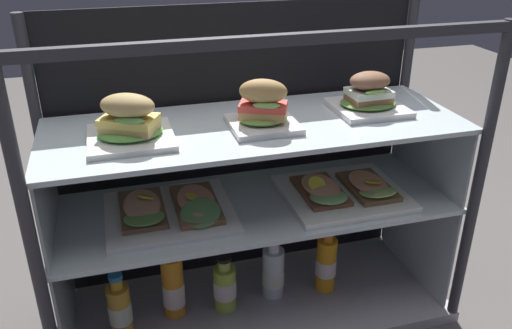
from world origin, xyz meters
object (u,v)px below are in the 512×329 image
open_sandwich_tray_near_left_corner (344,191)px  juice_bottle_front_second (173,286)px  juice_bottle_back_center (273,272)px  juice_bottle_tucked_behind (120,309)px  juice_bottle_back_left (326,263)px  plated_roll_sandwich_near_right_corner (369,97)px  juice_bottle_front_left_end (225,286)px  plated_roll_sandwich_far_right (263,109)px  open_sandwich_tray_right_of_center (170,209)px  plated_roll_sandwich_mid_right (129,124)px

open_sandwich_tray_near_left_corner → juice_bottle_front_second: bearing=173.8°
juice_bottle_front_second → juice_bottle_back_center: (0.31, 0.00, -0.01)m
open_sandwich_tray_near_left_corner → juice_bottle_front_second: (-0.50, 0.05, -0.27)m
juice_bottle_tucked_behind → juice_bottle_back_left: (0.64, 0.02, 0.02)m
juice_bottle_back_left → open_sandwich_tray_near_left_corner: bearing=-62.4°
plated_roll_sandwich_near_right_corner → juice_bottle_back_center: (-0.27, 0.01, -0.55)m
open_sandwich_tray_near_left_corner → juice_bottle_front_left_end: size_ratio=1.86×
plated_roll_sandwich_far_right → juice_bottle_front_second: plated_roll_sandwich_far_right is taller
juice_bottle_front_second → juice_bottle_back_left: size_ratio=1.04×
plated_roll_sandwich_far_right → open_sandwich_tray_near_left_corner: plated_roll_sandwich_far_right is taller
juice_bottle_tucked_behind → juice_bottle_back_left: size_ratio=0.84×
plated_roll_sandwich_far_right → open_sandwich_tray_near_left_corner: (0.24, -0.01, -0.27)m
open_sandwich_tray_right_of_center → juice_bottle_front_left_end: open_sandwich_tray_right_of_center is taller
plated_roll_sandwich_mid_right → open_sandwich_tray_right_of_center: size_ratio=0.60×
juice_bottle_tucked_behind → juice_bottle_back_center: bearing=4.6°
plated_roll_sandwich_near_right_corner → juice_bottle_back_center: plated_roll_sandwich_near_right_corner is taller
juice_bottle_back_center → juice_bottle_tucked_behind: bearing=-175.4°
juice_bottle_back_left → open_sandwich_tray_right_of_center: bearing=-179.2°
open_sandwich_tray_near_left_corner → juice_bottle_tucked_behind: (-0.66, 0.02, -0.29)m
plated_roll_sandwich_near_right_corner → juice_bottle_front_second: bearing=179.6°
plated_roll_sandwich_far_right → open_sandwich_tray_right_of_center: (-0.25, 0.03, -0.27)m
open_sandwich_tray_near_left_corner → juice_bottle_front_left_end: 0.46m
open_sandwich_tray_right_of_center → juice_bottle_back_center: bearing=4.3°
plated_roll_sandwich_far_right → juice_bottle_front_left_end: bearing=162.6°
juice_bottle_front_second → juice_bottle_front_left_end: bearing=-5.1°
plated_roll_sandwich_mid_right → plated_roll_sandwich_near_right_corner: (0.65, 0.04, -0.00)m
juice_bottle_front_left_end → open_sandwich_tray_near_left_corner: bearing=-6.7°
plated_roll_sandwich_far_right → juice_bottle_front_second: (-0.26, 0.05, -0.54)m
juice_bottle_front_second → open_sandwich_tray_right_of_center: bearing=-70.8°
plated_roll_sandwich_far_right → plated_roll_sandwich_near_right_corner: 0.32m
juice_bottle_front_left_end → open_sandwich_tray_right_of_center: bearing=-177.6°
plated_roll_sandwich_near_right_corner → juice_bottle_front_second: (-0.58, 0.00, -0.53)m
juice_bottle_tucked_behind → juice_bottle_front_second: 0.16m
plated_roll_sandwich_near_right_corner → juice_bottle_front_left_end: 0.70m
plated_roll_sandwich_mid_right → juice_bottle_tucked_behind: size_ratio=1.03×
juice_bottle_front_left_end → juice_bottle_back_center: juice_bottle_back_center is taller
plated_roll_sandwich_far_right → juice_bottle_tucked_behind: bearing=178.3°
juice_bottle_back_center → juice_bottle_back_left: juice_bottle_back_left is taller
plated_roll_sandwich_near_right_corner → juice_bottle_back_left: (-0.10, -0.01, -0.53)m
plated_roll_sandwich_near_right_corner → juice_bottle_tucked_behind: plated_roll_sandwich_near_right_corner is taller
plated_roll_sandwich_mid_right → juice_bottle_front_left_end: (0.23, 0.03, -0.56)m
juice_bottle_front_second → plated_roll_sandwich_far_right: bearing=-10.3°
plated_roll_sandwich_far_right → open_sandwich_tray_near_left_corner: 0.36m
plated_roll_sandwich_near_right_corner → open_sandwich_tray_right_of_center: plated_roll_sandwich_near_right_corner is taller
plated_roll_sandwich_far_right → juice_bottle_back_left: (0.22, 0.03, -0.54)m
juice_bottle_tucked_behind → plated_roll_sandwich_far_right: bearing=-1.7°
open_sandwich_tray_right_of_center → open_sandwich_tray_near_left_corner: size_ratio=1.00×
open_sandwich_tray_right_of_center → juice_bottle_back_left: bearing=0.8°
open_sandwich_tray_near_left_corner → juice_bottle_back_left: open_sandwich_tray_near_left_corner is taller
open_sandwich_tray_near_left_corner → juice_bottle_back_center: open_sandwich_tray_near_left_corner is taller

